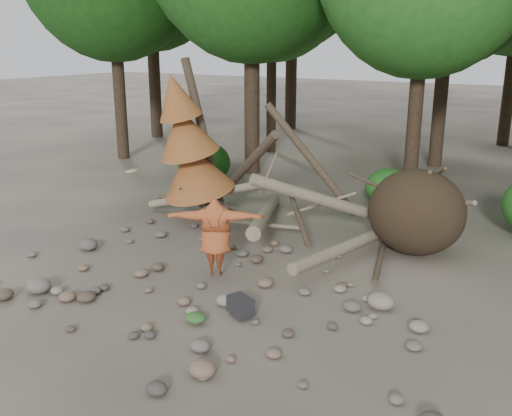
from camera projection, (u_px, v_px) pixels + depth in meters
The scene contains 13 objects.
ground at pixel (213, 296), 10.94m from camera, with size 120.00×120.00×0.00m, color #514C44.
deadfall_pile at pixel (390, 211), 13.13m from camera, with size 8.55×5.24×3.30m.
dead_conifer at pixel (189, 146), 14.66m from camera, with size 2.06×2.16×4.35m.
bush_left at pixel (204, 163), 19.38m from camera, with size 1.80×1.80×1.44m, color #1C5316.
bush_mid at pixel (389, 188), 16.77m from camera, with size 1.40×1.40×1.12m, color #266A1E.
frisbee_thrower at pixel (215, 236), 11.55m from camera, with size 3.24×1.42×2.03m.
backpack at pixel (241, 309), 10.08m from camera, with size 0.47×0.31×0.31m, color black.
cloth_green at pixel (196, 320), 9.85m from camera, with size 0.39×0.32×0.14m, color #316227.
cloth_orange at pixel (246, 307), 10.39m from camera, with size 0.27×0.22×0.10m, color #C65122.
boulder_front_left at pixel (38, 285), 11.06m from camera, with size 0.51×0.46×0.30m, color slate.
boulder_front_right at pixel (202, 369), 8.29m from camera, with size 0.42×0.38×0.25m, color #816150.
boulder_mid_right at pixel (381, 301), 10.39m from camera, with size 0.51×0.46×0.31m, color gray.
boulder_mid_left at pixel (88, 244), 13.32m from camera, with size 0.47×0.42×0.28m, color #5F5850.
Camera 1 is at (5.93, -8.12, 4.72)m, focal length 40.00 mm.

